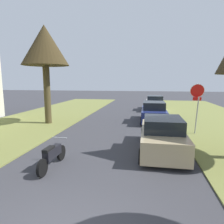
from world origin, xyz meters
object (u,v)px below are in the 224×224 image
Objects in this scene: parked_sedan_tan at (162,136)px; parked_sedan_silver at (155,103)px; parked_sedan_navy at (154,112)px; stop_sign_far at (197,98)px; parked_motorcycle at (52,155)px; street_tree_left_mid_b at (45,47)px.

parked_sedan_silver is at bearing 89.36° from parked_sedan_tan.
stop_sign_far is at bearing -55.26° from parked_sedan_navy.
stop_sign_far reaches higher than parked_motorcycle.
parked_sedan_navy is at bearing 91.37° from parked_sedan_tan.
parked_motorcycle is at bearing -137.01° from stop_sign_far.
stop_sign_far is 4.22m from parked_sedan_tan.
parked_sedan_navy is 1.00× the size of parked_sedan_silver.
parked_motorcycle is at bearing -113.10° from parked_sedan_navy.
stop_sign_far is 0.67× the size of parked_sedan_tan.
stop_sign_far is 0.67× the size of parked_sedan_silver.
stop_sign_far is 4.32m from parked_sedan_navy.
stop_sign_far is at bearing 56.96° from parked_sedan_tan.
stop_sign_far reaches higher than parked_sedan_tan.
street_tree_left_mid_b is 1.58× the size of parked_sedan_silver.
parked_sedan_tan is 1.00× the size of parked_sedan_silver.
parked_sedan_navy is 2.15× the size of parked_motorcycle.
parked_sedan_tan is 13.18m from parked_sedan_silver.
parked_sedan_navy is 9.96m from parked_motorcycle.
parked_sedan_tan reaches higher than parked_motorcycle.
parked_sedan_silver is at bearing 87.29° from parked_sedan_navy.
street_tree_left_mid_b is at bearing 172.81° from stop_sign_far.
parked_motorcycle is at bearing -148.62° from parked_sedan_tan.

